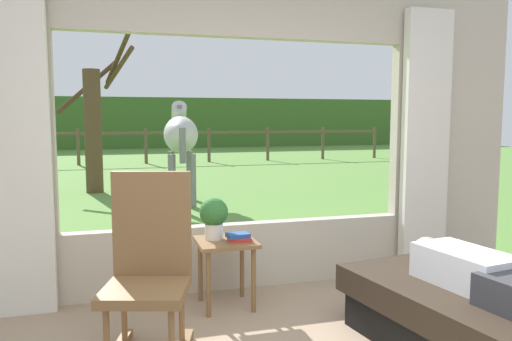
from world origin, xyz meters
TOP-DOWN VIEW (x-y plane):
  - back_wall_with_window at (0.00, 2.26)m, footprint 5.20×0.12m
  - curtain_panel_left at (-1.69, 2.12)m, footprint 0.44×0.10m
  - curtain_panel_right at (1.69, 2.12)m, footprint 0.44×0.10m
  - outdoor_pasture_lawn at (0.00, 13.16)m, footprint 36.00×21.68m
  - distant_hill_ridge at (0.00, 23.00)m, footprint 36.00×2.00m
  - recliner_sofa at (1.02, 0.56)m, footprint 1.14×1.81m
  - reclining_person at (1.02, 0.51)m, footprint 0.42×1.44m
  - rocking_chair at (-0.85, 1.19)m, footprint 0.63×0.78m
  - side_table at (-0.23, 1.84)m, footprint 0.44×0.44m
  - potted_plant at (-0.31, 1.90)m, footprint 0.22×0.22m
  - book_stack at (-0.14, 1.78)m, footprint 0.19×0.15m
  - horse at (0.08, 6.60)m, footprint 0.67×1.82m
  - pasture_tree at (-1.33, 8.25)m, footprint 1.49×1.35m
  - pasture_fence_line at (0.00, 14.17)m, footprint 16.10×0.10m

SIDE VIEW (x-z plane):
  - outdoor_pasture_lawn at x=0.00m, z-range 0.00..0.02m
  - recliner_sofa at x=1.02m, z-range 0.01..0.43m
  - side_table at x=-0.23m, z-range 0.17..0.69m
  - reclining_person at x=1.02m, z-range 0.41..0.63m
  - rocking_chair at x=-0.85m, z-range -0.01..1.11m
  - book_stack at x=-0.14m, z-range 0.52..0.58m
  - potted_plant at x=-0.31m, z-range 0.54..0.86m
  - pasture_fence_line at x=0.00m, z-range 0.19..1.29m
  - horse at x=0.08m, z-range 0.29..2.02m
  - curtain_panel_left at x=-1.69m, z-range 0.00..2.40m
  - curtain_panel_right at x=1.69m, z-range 0.00..2.40m
  - distant_hill_ridge at x=0.00m, z-range 0.00..2.40m
  - back_wall_with_window at x=0.00m, z-range -0.03..2.52m
  - pasture_tree at x=-1.33m, z-range -0.18..2.87m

